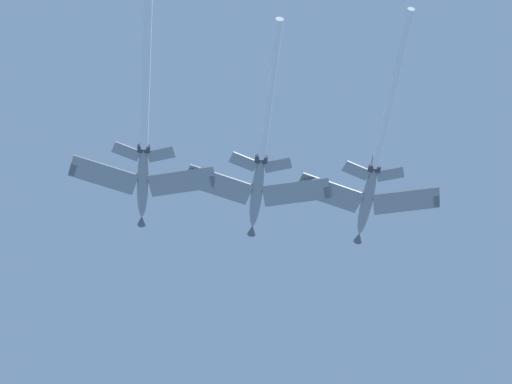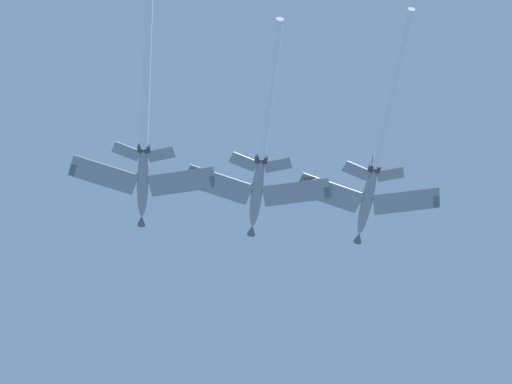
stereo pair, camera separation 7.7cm
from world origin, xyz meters
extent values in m
ellipsoid|color=gray|center=(27.35, -18.94, 134.77)|extent=(2.51, 12.08, 4.04)
cone|color=#595E60|center=(26.85, -25.45, 136.29)|extent=(1.34, 1.92, 1.53)
ellipsoid|color=black|center=(27.20, -20.84, 135.83)|extent=(1.22, 3.00, 1.51)
cube|color=gray|center=(32.69, -18.59, 134.49)|extent=(9.47, 5.01, 1.01)
cube|color=#595E60|center=(36.80, -18.58, 134.54)|extent=(0.99, 1.87, 0.52)
cube|color=gray|center=(22.12, -17.78, 134.49)|extent=(9.66, 6.21, 1.01)
cube|color=#595E60|center=(18.06, -17.15, 134.54)|extent=(1.23, 1.91, 0.52)
cube|color=gray|center=(29.99, -14.26, 133.64)|extent=(3.92, 2.59, 0.56)
cube|color=gray|center=(25.45, -13.91, 133.64)|extent=(4.01, 3.02, 0.56)
cube|color=#595E60|center=(27.73, -13.96, 135.05)|extent=(0.41, 2.98, 3.27)
cylinder|color=#38383D|center=(28.23, -13.36, 133.37)|extent=(0.89, 1.21, 1.01)
cylinder|color=#38383D|center=(27.33, -13.29, 133.37)|extent=(0.89, 1.21, 1.01)
cylinder|color=white|center=(28.71, -1.08, 130.52)|extent=(2.94, 24.42, 6.66)
ellipsoid|color=gray|center=(11.97, -17.97, 134.95)|extent=(2.35, 12.07, 4.04)
cone|color=#595E60|center=(11.57, -24.49, 136.46)|extent=(1.31, 1.90, 1.53)
ellipsoid|color=black|center=(11.86, -19.88, 136.01)|extent=(1.18, 2.99, 1.51)
cube|color=gray|center=(17.31, -17.55, 134.67)|extent=(9.49, 5.12, 1.01)
cube|color=#595E60|center=(21.42, -17.49, 134.72)|extent=(1.01, 1.88, 0.52)
cube|color=gray|center=(6.73, -16.89, 134.67)|extent=(9.65, 6.10, 1.01)
cube|color=#595E60|center=(2.66, -16.31, 134.72)|extent=(1.21, 1.91, 0.52)
cube|color=gray|center=(14.55, -13.25, 133.82)|extent=(3.93, 2.63, 0.56)
cube|color=gray|center=(10.00, -12.97, 133.82)|extent=(4.01, 2.99, 0.56)
cube|color=#595E60|center=(12.29, -12.99, 135.23)|extent=(0.37, 2.98, 3.27)
cylinder|color=#38383D|center=(12.77, -12.39, 133.54)|extent=(0.87, 1.20, 1.01)
cylinder|color=#38383D|center=(11.88, -12.33, 133.54)|extent=(0.87, 1.20, 1.01)
cylinder|color=white|center=(12.98, -1.95, 131.12)|extent=(2.29, 20.71, 5.72)
ellipsoid|color=gray|center=(-3.07, -17.00, 135.48)|extent=(2.23, 12.05, 4.16)
cone|color=#595E60|center=(-3.41, -23.50, 137.06)|extent=(1.29, 1.90, 1.54)
ellipsoid|color=black|center=(-3.17, -18.90, 136.56)|extent=(1.15, 2.98, 1.54)
cube|color=gray|center=(2.27, -16.52, 135.19)|extent=(9.51, 5.20, 1.05)
cube|color=#595E60|center=(6.38, -16.42, 135.24)|extent=(1.03, 1.88, 0.54)
cube|color=gray|center=(-8.32, -15.97, 135.19)|extent=(9.64, 6.02, 1.05)
cube|color=#595E60|center=(-12.40, -15.43, 135.24)|extent=(1.19, 1.90, 0.54)
cube|color=gray|center=(-0.53, -12.27, 134.30)|extent=(3.94, 2.66, 0.58)
cube|color=gray|center=(-5.09, -12.03, 134.30)|extent=(4.00, 2.96, 0.58)
cube|color=#595E60|center=(-2.80, -12.01, 135.71)|extent=(0.34, 3.00, 3.29)
cylinder|color=#38383D|center=(-2.32, -11.42, 134.01)|extent=(0.86, 1.20, 1.01)
cylinder|color=#38383D|center=(-3.22, -11.37, 134.01)|extent=(0.86, 1.20, 1.01)
cylinder|color=white|center=(-2.15, 0.50, 131.12)|extent=(2.13, 23.66, 6.57)
camera|label=1|loc=(22.82, 46.02, 1.95)|focal=76.97mm
camera|label=2|loc=(22.89, 46.01, 1.95)|focal=76.97mm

